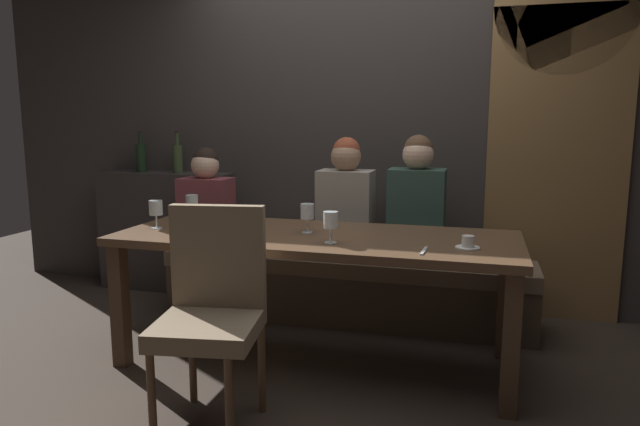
{
  "coord_description": "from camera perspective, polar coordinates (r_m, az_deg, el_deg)",
  "views": [
    {
      "loc": [
        0.86,
        -2.96,
        1.37
      ],
      "look_at": [
        -0.01,
        0.12,
        0.84
      ],
      "focal_mm": 31.95,
      "sensor_mm": 36.0,
      "label": 1
    }
  ],
  "objects": [
    {
      "name": "wine_glass_end_right",
      "position": [
        3.17,
        -1.28,
        0.02
      ],
      "size": [
        0.08,
        0.08,
        0.16
      ],
      "color": "silver",
      "rests_on": "dining_table"
    },
    {
      "name": "arched_door",
      "position": [
        4.14,
        22.82,
        8.62
      ],
      "size": [
        0.9,
        0.05,
        2.55
      ],
      "color": "olive",
      "rests_on": "ground"
    },
    {
      "name": "back_counter",
      "position": [
        4.75,
        -15.05,
        -1.76
      ],
      "size": [
        1.1,
        0.28,
        0.95
      ],
      "primitive_type": "cube",
      "color": "#2F2B29",
      "rests_on": "ground"
    },
    {
      "name": "wine_bottle_dark_red",
      "position": [
        4.77,
        -17.49,
        5.39
      ],
      "size": [
        0.08,
        0.08,
        0.33
      ],
      "color": "black",
      "rests_on": "back_counter"
    },
    {
      "name": "dining_table",
      "position": [
        3.16,
        -0.43,
        -3.69
      ],
      "size": [
        2.2,
        0.84,
        0.74
      ],
      "color": "#493422",
      "rests_on": "ground"
    },
    {
      "name": "chair_near_side",
      "position": [
        2.64,
        -10.74,
        -8.66
      ],
      "size": [
        0.5,
        0.5,
        0.98
      ],
      "color": "brown",
      "rests_on": "ground"
    },
    {
      "name": "diner_far_end",
      "position": [
        3.75,
        9.66,
        1.13
      ],
      "size": [
        0.36,
        0.24,
        0.82
      ],
      "color": "#2D473D",
      "rests_on": "banquette_bench"
    },
    {
      "name": "fork_on_table",
      "position": [
        2.79,
        10.37,
        -3.74
      ],
      "size": [
        0.02,
        0.17,
        0.01
      ],
      "primitive_type": "cube",
      "rotation": [
        0.0,
        0.0,
        -0.05
      ],
      "color": "silver",
      "rests_on": "dining_table"
    },
    {
      "name": "diner_bearded",
      "position": [
        3.8,
        2.59,
        1.22
      ],
      "size": [
        0.36,
        0.24,
        0.8
      ],
      "color": "#9E9384",
      "rests_on": "banquette_bench"
    },
    {
      "name": "back_wall_tiled",
      "position": [
        4.27,
        4.2,
        11.14
      ],
      "size": [
        6.0,
        0.12,
        3.0
      ],
      "primitive_type": "cube",
      "color": "#383330",
      "rests_on": "ground"
    },
    {
      "name": "wine_glass_end_left",
      "position": [
        3.43,
        -16.11,
        0.43
      ],
      "size": [
        0.08,
        0.08,
        0.16
      ],
      "color": "silver",
      "rests_on": "dining_table"
    },
    {
      "name": "wine_glass_center_front",
      "position": [
        3.62,
        -12.7,
        0.98
      ],
      "size": [
        0.08,
        0.08,
        0.16
      ],
      "color": "silver",
      "rests_on": "dining_table"
    },
    {
      "name": "diner_redhead",
      "position": [
        4.18,
        -11.32,
        1.25
      ],
      "size": [
        0.36,
        0.24,
        0.72
      ],
      "color": "brown",
      "rests_on": "banquette_bench"
    },
    {
      "name": "wine_glass_center_back",
      "position": [
        2.9,
        1.08,
        -0.85
      ],
      "size": [
        0.08,
        0.08,
        0.16
      ],
      "color": "silver",
      "rests_on": "dining_table"
    },
    {
      "name": "folded_napkin",
      "position": [
        3.2,
        -8.43,
        -1.98
      ],
      "size": [
        0.14,
        0.14,
        0.01
      ],
      "primitive_type": "cube",
      "rotation": [
        0.0,
        0.0,
        -0.48
      ],
      "color": "silver",
      "rests_on": "dining_table"
    },
    {
      "name": "ground",
      "position": [
        3.37,
        -0.41,
        -14.55
      ],
      "size": [
        9.0,
        9.0,
        0.0
      ],
      "primitive_type": "plane",
      "color": "#382D26"
    },
    {
      "name": "espresso_cup",
      "position": [
        2.89,
        14.59,
        -2.95
      ],
      "size": [
        0.12,
        0.12,
        0.06
      ],
      "color": "white",
      "rests_on": "dining_table"
    },
    {
      "name": "banquette_bench",
      "position": [
        3.93,
        2.44,
        -7.48
      ],
      "size": [
        2.5,
        0.44,
        0.45
      ],
      "color": "#4A3C2E",
      "rests_on": "ground"
    },
    {
      "name": "wine_bottle_pale_label",
      "position": [
        4.6,
        -14.06,
        5.4
      ],
      "size": [
        0.08,
        0.08,
        0.33
      ],
      "color": "#384728",
      "rests_on": "back_counter"
    }
  ]
}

